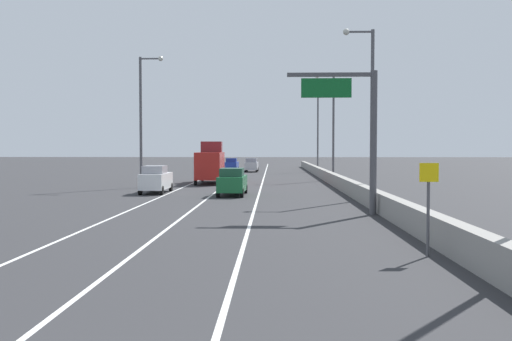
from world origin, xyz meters
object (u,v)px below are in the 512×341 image
car_white_2 (156,179)px  car_silver_0 (252,165)px  speed_advisory_sign (428,202)px  lamp_post_left_mid (143,114)px  lamp_post_right_fourth (316,128)px  box_truck (210,164)px  car_blue_1 (232,165)px  overhead_sign_gantry (359,124)px  lamp_post_right_second (369,103)px  car_green_3 (232,182)px  lamp_post_right_third (331,120)px

car_white_2 → car_silver_0: bearing=81.3°
speed_advisory_sign → lamp_post_left_mid: bearing=118.3°
lamp_post_right_fourth → car_silver_0: (-9.70, -0.62, -5.54)m
car_silver_0 → box_truck: size_ratio=0.52×
car_silver_0 → box_truck: box_truck is taller
lamp_post_right_fourth → car_blue_1: bearing=176.1°
overhead_sign_gantry → car_silver_0: (-7.63, 52.74, -3.70)m
speed_advisory_sign → box_truck: bearing=106.8°
lamp_post_left_mid → car_white_2: size_ratio=2.53×
lamp_post_right_second → lamp_post_right_fourth: size_ratio=1.00×
car_white_2 → box_truck: (2.86, 12.35, 0.85)m
lamp_post_right_fourth → car_green_3: 43.26m
overhead_sign_gantry → speed_advisory_sign: (0.44, -11.08, -2.96)m
lamp_post_left_mid → lamp_post_right_third: bearing=33.5°
overhead_sign_gantry → car_silver_0: 53.42m
lamp_post_right_fourth → lamp_post_left_mid: same height
speed_advisory_sign → car_white_2: size_ratio=0.65×
car_silver_0 → car_white_2: car_white_2 is taller
speed_advisory_sign → car_silver_0: 64.33m
lamp_post_right_third → car_blue_1: (-12.62, 23.12, -5.55)m
lamp_post_right_fourth → car_green_3: bearing=-102.8°
lamp_post_right_second → car_green_3: lamp_post_right_second is taller
lamp_post_right_fourth → car_white_2: bearing=-111.5°
lamp_post_right_second → car_silver_0: lamp_post_right_second is taller
lamp_post_right_second → lamp_post_left_mid: (-17.98, 10.45, 0.00)m
box_truck → lamp_post_right_third: bearing=22.4°
lamp_post_left_mid → overhead_sign_gantry: bearing=-50.5°
box_truck → lamp_post_right_second: bearing=-53.1°
speed_advisory_sign → lamp_post_right_third: lamp_post_right_third is taller
lamp_post_right_second → lamp_post_right_fourth: (0.02, 44.49, 0.00)m
overhead_sign_gantry → car_blue_1: size_ratio=1.61×
car_white_2 → car_green_3: (6.13, -2.02, -0.05)m
lamp_post_right_third → box_truck: size_ratio=1.46×
lamp_post_right_second → lamp_post_left_mid: size_ratio=1.00×
car_white_2 → car_green_3: 6.46m
lamp_post_left_mid → box_truck: bearing=51.8°
lamp_post_right_second → car_silver_0: 45.27m
lamp_post_left_mid → car_blue_1: 35.74m
car_blue_1 → car_white_2: car_white_2 is taller
lamp_post_right_second → car_blue_1: bearing=105.7°
speed_advisory_sign → car_blue_1: 66.27m
overhead_sign_gantry → car_white_2: bearing=135.1°
lamp_post_left_mid → car_green_3: bearing=-42.6°
car_silver_0 → box_truck: bearing=-96.6°
lamp_post_right_second → lamp_post_left_mid: bearing=149.8°
overhead_sign_gantry → lamp_post_right_fourth: 53.43m
overhead_sign_gantry → speed_advisory_sign: overhead_sign_gantry is taller
lamp_post_right_third → car_silver_0: size_ratio=2.80×
lamp_post_right_fourth → car_silver_0: size_ratio=2.80×
car_silver_0 → lamp_post_right_third: bearing=-66.2°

